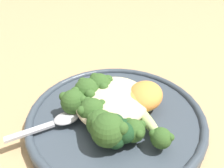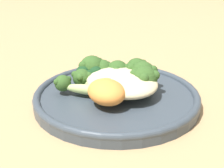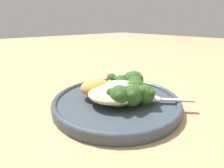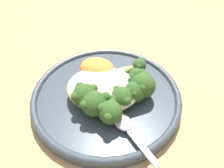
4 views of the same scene
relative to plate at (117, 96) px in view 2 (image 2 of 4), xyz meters
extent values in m
plane|color=tan|center=(0.01, -0.01, -0.01)|extent=(4.00, 4.00, 0.00)
cylinder|color=#38424C|center=(0.00, 0.00, 0.00)|extent=(0.27, 0.27, 0.02)
torus|color=#38424C|center=(0.00, 0.00, 0.00)|extent=(0.27, 0.27, 0.01)
ellipsoid|color=beige|center=(0.00, -0.01, 0.03)|extent=(0.13, 0.11, 0.03)
ellipsoid|color=#ADC675|center=(-0.01, 0.00, 0.02)|extent=(0.04, 0.08, 0.01)
sphere|color=#335623|center=(-0.03, -0.04, 0.03)|extent=(0.04, 0.04, 0.04)
sphere|color=#335623|center=(-0.01, -0.02, 0.04)|extent=(0.02, 0.02, 0.02)
sphere|color=#335623|center=(-0.04, -0.02, 0.04)|extent=(0.02, 0.02, 0.02)
sphere|color=#335623|center=(-0.04, -0.05, 0.04)|extent=(0.02, 0.02, 0.02)
sphere|color=#335623|center=(-0.01, -0.05, 0.04)|extent=(0.02, 0.02, 0.02)
ellipsoid|color=#ADC675|center=(-0.01, 0.00, 0.02)|extent=(0.02, 0.10, 0.02)
sphere|color=#335623|center=(-0.01, -0.05, 0.03)|extent=(0.04, 0.04, 0.04)
sphere|color=#335623|center=(0.00, -0.04, 0.04)|extent=(0.02, 0.02, 0.02)
sphere|color=#335623|center=(-0.02, -0.04, 0.04)|extent=(0.02, 0.02, 0.02)
sphere|color=#335623|center=(-0.02, -0.06, 0.04)|extent=(0.02, 0.02, 0.02)
sphere|color=#335623|center=(0.00, -0.06, 0.04)|extent=(0.02, 0.02, 0.02)
ellipsoid|color=#ADC675|center=(0.00, -0.01, 0.02)|extent=(0.05, 0.10, 0.02)
sphere|color=#335623|center=(0.02, -0.06, 0.03)|extent=(0.04, 0.04, 0.04)
sphere|color=#335623|center=(0.02, -0.04, 0.04)|extent=(0.01, 0.01, 0.01)
sphere|color=#335623|center=(0.02, -0.07, 0.04)|extent=(0.01, 0.01, 0.01)
ellipsoid|color=#ADC675|center=(0.01, 0.00, 0.02)|extent=(0.05, 0.06, 0.01)
sphere|color=#335623|center=(0.03, -0.03, 0.03)|extent=(0.04, 0.04, 0.04)
sphere|color=#335623|center=(0.04, -0.02, 0.04)|extent=(0.01, 0.01, 0.01)
sphere|color=#335623|center=(0.02, -0.02, 0.04)|extent=(0.01, 0.01, 0.01)
sphere|color=#335623|center=(0.02, -0.04, 0.04)|extent=(0.01, 0.01, 0.01)
sphere|color=#335623|center=(0.04, -0.04, 0.04)|extent=(0.01, 0.01, 0.01)
ellipsoid|color=#ADC675|center=(0.02, 0.01, 0.02)|extent=(0.08, 0.05, 0.02)
sphere|color=#335623|center=(0.05, 0.00, 0.03)|extent=(0.04, 0.04, 0.04)
sphere|color=#335623|center=(0.05, 0.01, 0.04)|extent=(0.01, 0.01, 0.01)
sphere|color=#335623|center=(0.05, -0.02, 0.04)|extent=(0.01, 0.01, 0.01)
ellipsoid|color=#ADC675|center=(0.02, 0.02, 0.02)|extent=(0.09, 0.04, 0.02)
sphere|color=#335623|center=(0.06, 0.01, 0.03)|extent=(0.04, 0.04, 0.04)
sphere|color=#335623|center=(0.06, 0.02, 0.04)|extent=(0.02, 0.02, 0.02)
sphere|color=#335623|center=(0.06, -0.01, 0.04)|extent=(0.02, 0.02, 0.02)
ellipsoid|color=#ADC675|center=(0.01, 0.03, 0.02)|extent=(0.09, 0.03, 0.02)
sphere|color=#335623|center=(0.05, 0.04, 0.03)|extent=(0.03, 0.03, 0.03)
sphere|color=#335623|center=(0.06, 0.04, 0.03)|extent=(0.01, 0.01, 0.01)
sphere|color=#335623|center=(0.04, 0.04, 0.03)|extent=(0.01, 0.01, 0.01)
sphere|color=#335623|center=(0.04, 0.03, 0.03)|extent=(0.01, 0.01, 0.01)
sphere|color=#335623|center=(0.06, 0.03, 0.03)|extent=(0.01, 0.01, 0.01)
ellipsoid|color=#ADC675|center=(0.01, 0.04, 0.02)|extent=(0.08, 0.07, 0.02)
sphere|color=#335623|center=(0.05, 0.07, 0.02)|extent=(0.03, 0.03, 0.03)
sphere|color=#335623|center=(0.05, 0.08, 0.03)|extent=(0.01, 0.01, 0.01)
sphere|color=#335623|center=(0.05, 0.06, 0.03)|extent=(0.01, 0.01, 0.01)
ellipsoid|color=orange|center=(-0.01, 0.03, 0.03)|extent=(0.07, 0.06, 0.03)
ellipsoid|color=orange|center=(-0.03, 0.04, 0.03)|extent=(0.07, 0.06, 0.04)
sphere|color=#193D1E|center=(0.07, 0.02, 0.02)|extent=(0.03, 0.03, 0.03)
sphere|color=#193D1E|center=(0.06, 0.03, 0.03)|extent=(0.03, 0.03, 0.03)
sphere|color=#193D1E|center=(0.05, 0.02, 0.02)|extent=(0.03, 0.03, 0.03)
sphere|color=#193D1E|center=(0.05, 0.01, 0.03)|extent=(0.03, 0.03, 0.03)
sphere|color=#193D1E|center=(0.06, 0.01, 0.02)|extent=(0.03, 0.03, 0.03)
cube|color=#B7B7BC|center=(0.08, -0.10, 0.01)|extent=(0.05, 0.05, 0.00)
ellipsoid|color=#B7B7BC|center=(0.04, -0.06, 0.02)|extent=(0.04, 0.04, 0.01)
camera|label=1|loc=(0.24, 0.07, 0.23)|focal=35.00mm
camera|label=2|loc=(-0.37, 0.27, 0.22)|focal=50.00mm
camera|label=3|loc=(-0.23, -0.25, 0.16)|focal=28.00mm
camera|label=4|loc=(0.07, -0.26, 0.29)|focal=35.00mm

